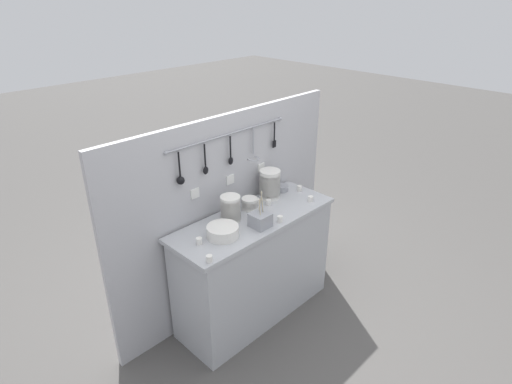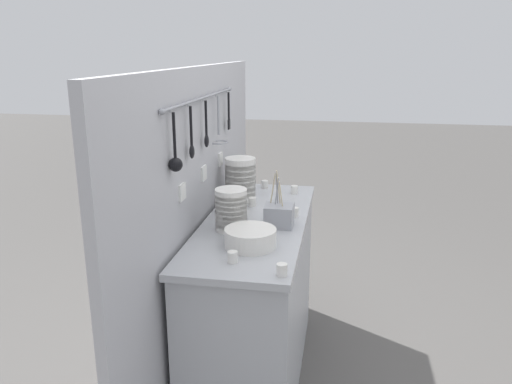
{
  "view_description": "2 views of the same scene",
  "coord_description": "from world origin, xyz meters",
  "px_view_note": "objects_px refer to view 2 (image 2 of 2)",
  "views": [
    {
      "loc": [
        -1.95,
        -1.95,
        2.44
      ],
      "look_at": [
        0.06,
        0.04,
        1.06
      ],
      "focal_mm": 30.0,
      "sensor_mm": 36.0,
      "label": 1
    },
    {
      "loc": [
        -2.26,
        -0.4,
        1.69
      ],
      "look_at": [
        0.02,
        0.0,
        1.03
      ],
      "focal_mm": 35.0,
      "sensor_mm": 36.0,
      "label": 2
    }
  ],
  "objects_px": {
    "cup_back_left": "(252,202)",
    "cup_mid_row": "(295,212)",
    "cup_edge_far": "(236,204)",
    "cup_by_caddy": "(232,257)",
    "cup_beside_plates": "(294,190)",
    "bowl_stack_tall_left": "(231,210)",
    "cup_front_right": "(265,184)",
    "cup_edge_near": "(282,270)",
    "bowl_stack_short_front": "(240,179)",
    "steel_mixing_bowl": "(242,188)",
    "bowl_stack_back_corner": "(235,206)",
    "plate_stack": "(250,238)",
    "cutlery_caddy": "(279,215)"
  },
  "relations": [
    {
      "from": "bowl_stack_short_front",
      "to": "cup_edge_near",
      "type": "xyz_separation_m",
      "value": [
        -0.91,
        -0.34,
        -0.09
      ]
    },
    {
      "from": "steel_mixing_bowl",
      "to": "cup_by_caddy",
      "type": "relative_size",
      "value": 2.54
    },
    {
      "from": "cup_edge_near",
      "to": "cup_edge_far",
      "type": "bearing_deg",
      "value": 23.79
    },
    {
      "from": "cup_front_right",
      "to": "bowl_stack_back_corner",
      "type": "bearing_deg",
      "value": 172.19
    },
    {
      "from": "plate_stack",
      "to": "cup_beside_plates",
      "type": "bearing_deg",
      "value": -6.95
    },
    {
      "from": "bowl_stack_short_front",
      "to": "cutlery_caddy",
      "type": "distance_m",
      "value": 0.47
    },
    {
      "from": "bowl_stack_short_front",
      "to": "cup_front_right",
      "type": "distance_m",
      "value": 0.3
    },
    {
      "from": "bowl_stack_tall_left",
      "to": "cup_back_left",
      "type": "distance_m",
      "value": 0.38
    },
    {
      "from": "cup_back_left",
      "to": "cup_mid_row",
      "type": "bearing_deg",
      "value": -118.92
    },
    {
      "from": "bowl_stack_short_front",
      "to": "cup_by_caddy",
      "type": "height_order",
      "value": "bowl_stack_short_front"
    },
    {
      "from": "cutlery_caddy",
      "to": "cup_edge_near",
      "type": "distance_m",
      "value": 0.54
    },
    {
      "from": "bowl_stack_tall_left",
      "to": "cup_edge_near",
      "type": "relative_size",
      "value": 4.2
    },
    {
      "from": "bowl_stack_tall_left",
      "to": "bowl_stack_back_corner",
      "type": "xyz_separation_m",
      "value": [
        0.22,
        0.03,
        -0.05
      ]
    },
    {
      "from": "cup_edge_far",
      "to": "cup_front_right",
      "type": "bearing_deg",
      "value": -11.6
    },
    {
      "from": "cup_mid_row",
      "to": "cup_edge_near",
      "type": "xyz_separation_m",
      "value": [
        -0.68,
        -0.02,
        0.0
      ]
    },
    {
      "from": "bowl_stack_tall_left",
      "to": "cup_beside_plates",
      "type": "xyz_separation_m",
      "value": [
        0.65,
        -0.23,
        -0.07
      ]
    },
    {
      "from": "bowl_stack_back_corner",
      "to": "plate_stack",
      "type": "relative_size",
      "value": 0.56
    },
    {
      "from": "cup_beside_plates",
      "to": "cup_front_right",
      "type": "bearing_deg",
      "value": 64.5
    },
    {
      "from": "cup_edge_far",
      "to": "steel_mixing_bowl",
      "type": "bearing_deg",
      "value": 5.67
    },
    {
      "from": "bowl_stack_back_corner",
      "to": "cup_front_right",
      "type": "bearing_deg",
      "value": -7.81
    },
    {
      "from": "steel_mixing_bowl",
      "to": "cutlery_caddy",
      "type": "distance_m",
      "value": 0.62
    },
    {
      "from": "steel_mixing_bowl",
      "to": "bowl_stack_tall_left",
      "type": "bearing_deg",
      "value": -173.09
    },
    {
      "from": "cutlery_caddy",
      "to": "cup_mid_row",
      "type": "bearing_deg",
      "value": -21.92
    },
    {
      "from": "bowl_stack_short_front",
      "to": "cup_front_right",
      "type": "xyz_separation_m",
      "value": [
        0.26,
        -0.09,
        -0.09
      ]
    },
    {
      "from": "cup_front_right",
      "to": "steel_mixing_bowl",
      "type": "bearing_deg",
      "value": 129.39
    },
    {
      "from": "cup_beside_plates",
      "to": "cup_back_left",
      "type": "distance_m",
      "value": 0.34
    },
    {
      "from": "cup_by_caddy",
      "to": "cup_back_left",
      "type": "xyz_separation_m",
      "value": [
        0.73,
        0.06,
        0.0
      ]
    },
    {
      "from": "plate_stack",
      "to": "bowl_stack_tall_left",
      "type": "bearing_deg",
      "value": 33.76
    },
    {
      "from": "steel_mixing_bowl",
      "to": "cup_mid_row",
      "type": "xyz_separation_m",
      "value": [
        -0.4,
        -0.35,
        0.0
      ]
    },
    {
      "from": "bowl_stack_short_front",
      "to": "cup_edge_near",
      "type": "relative_size",
      "value": 5.1
    },
    {
      "from": "bowl_stack_short_front",
      "to": "bowl_stack_tall_left",
      "type": "xyz_separation_m",
      "value": [
        -0.47,
        -0.05,
        -0.02
      ]
    },
    {
      "from": "bowl_stack_tall_left",
      "to": "cup_front_right",
      "type": "distance_m",
      "value": 0.74
    },
    {
      "from": "cup_beside_plates",
      "to": "cup_front_right",
      "type": "relative_size",
      "value": 1.0
    },
    {
      "from": "bowl_stack_back_corner",
      "to": "cup_by_caddy",
      "type": "distance_m",
      "value": 0.59
    },
    {
      "from": "cup_edge_far",
      "to": "cup_by_caddy",
      "type": "distance_m",
      "value": 0.69
    },
    {
      "from": "plate_stack",
      "to": "cup_back_left",
      "type": "distance_m",
      "value": 0.56
    },
    {
      "from": "cup_mid_row",
      "to": "cup_edge_far",
      "type": "height_order",
      "value": "same"
    },
    {
      "from": "bowl_stack_short_front",
      "to": "cup_edge_far",
      "type": "bearing_deg",
      "value": -176.69
    },
    {
      "from": "plate_stack",
      "to": "cup_front_right",
      "type": "bearing_deg",
      "value": 5.27
    },
    {
      "from": "cup_back_left",
      "to": "cup_front_right",
      "type": "bearing_deg",
      "value": -1.47
    },
    {
      "from": "bowl_stack_short_front",
      "to": "cup_by_caddy",
      "type": "bearing_deg",
      "value": -170.43
    },
    {
      "from": "steel_mixing_bowl",
      "to": "cup_beside_plates",
      "type": "xyz_separation_m",
      "value": [
        0.01,
        -0.3,
        0.0
      ]
    },
    {
      "from": "cutlery_caddy",
      "to": "cup_by_caddy",
      "type": "bearing_deg",
      "value": 164.63
    },
    {
      "from": "bowl_stack_short_front",
      "to": "cup_edge_near",
      "type": "distance_m",
      "value": 0.98
    },
    {
      "from": "cup_beside_plates",
      "to": "cup_edge_far",
      "type": "bearing_deg",
      "value": 140.25
    },
    {
      "from": "bowl_stack_back_corner",
      "to": "cup_by_caddy",
      "type": "relative_size",
      "value": 2.65
    },
    {
      "from": "steel_mixing_bowl",
      "to": "cup_front_right",
      "type": "height_order",
      "value": "cup_front_right"
    },
    {
      "from": "cup_mid_row",
      "to": "cup_edge_near",
      "type": "bearing_deg",
      "value": -178.15
    },
    {
      "from": "cup_beside_plates",
      "to": "cup_back_left",
      "type": "relative_size",
      "value": 1.0
    },
    {
      "from": "cup_mid_row",
      "to": "cup_edge_far",
      "type": "bearing_deg",
      "value": 75.29
    }
  ]
}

